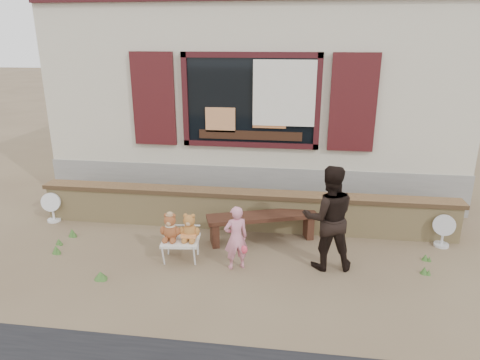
# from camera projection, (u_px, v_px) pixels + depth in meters

# --- Properties ---
(ground) EXTENTS (80.00, 80.00, 0.00)m
(ground) POSITION_uv_depth(u_px,v_px,m) (235.00, 255.00, 6.48)
(ground) COLOR brown
(ground) RESTS_ON ground
(shopfront) EXTENTS (8.04, 5.13, 4.00)m
(shopfront) POSITION_uv_depth(u_px,v_px,m) (263.00, 88.00, 10.07)
(shopfront) COLOR #BCB598
(shopfront) RESTS_ON ground
(brick_wall) EXTENTS (7.10, 0.36, 0.67)m
(brick_wall) POSITION_uv_depth(u_px,v_px,m) (243.00, 209.00, 7.31)
(brick_wall) COLOR tan
(brick_wall) RESTS_ON ground
(bench) EXTENTS (1.79, 0.92, 0.45)m
(bench) POSITION_uv_depth(u_px,v_px,m) (262.00, 221.00, 6.85)
(bench) COLOR #331B12
(bench) RESTS_ON ground
(folding_chair) EXTENTS (0.58, 0.52, 0.33)m
(folding_chair) POSITION_uv_depth(u_px,v_px,m) (181.00, 241.00, 6.26)
(folding_chair) COLOR silver
(folding_chair) RESTS_ON ground
(teddy_bear_left) EXTENTS (0.33, 0.29, 0.41)m
(teddy_bear_left) POSITION_uv_depth(u_px,v_px,m) (170.00, 226.00, 6.19)
(teddy_bear_left) COLOR brown
(teddy_bear_left) RESTS_ON folding_chair
(teddy_bear_right) EXTENTS (0.33, 0.29, 0.42)m
(teddy_bear_right) POSITION_uv_depth(u_px,v_px,m) (190.00, 226.00, 6.18)
(teddy_bear_right) COLOR #905A28
(teddy_bear_right) RESTS_ON folding_chair
(child) EXTENTS (0.41, 0.35, 0.94)m
(child) POSITION_uv_depth(u_px,v_px,m) (236.00, 238.00, 5.97)
(child) COLOR pink
(child) RESTS_ON ground
(adult) EXTENTS (0.80, 0.66, 1.51)m
(adult) POSITION_uv_depth(u_px,v_px,m) (329.00, 218.00, 5.93)
(adult) COLOR black
(adult) RESTS_ON ground
(fan_left) EXTENTS (0.35, 0.23, 0.55)m
(fan_left) POSITION_uv_depth(u_px,v_px,m) (52.00, 207.00, 7.59)
(fan_left) COLOR silver
(fan_left) RESTS_ON ground
(fan_right) EXTENTS (0.35, 0.23, 0.54)m
(fan_right) POSITION_uv_depth(u_px,v_px,m) (443.00, 230.00, 6.67)
(fan_right) COLOR silver
(fan_right) RESTS_ON ground
(grass_tufts) EXTENTS (5.75, 1.35, 0.13)m
(grass_tufts) POSITION_uv_depth(u_px,v_px,m) (146.00, 255.00, 6.35)
(grass_tufts) COLOR #3C6628
(grass_tufts) RESTS_ON ground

